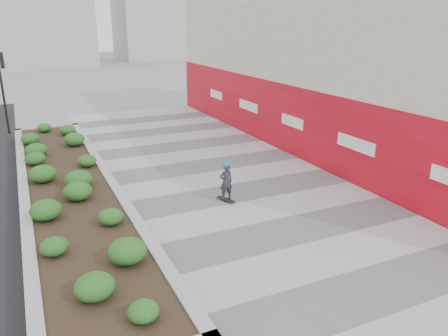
% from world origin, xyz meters
% --- Properties ---
extents(ground, '(160.00, 160.00, 0.00)m').
position_xyz_m(ground, '(0.00, 0.00, 0.00)').
color(ground, gray).
rests_on(ground, ground).
extents(walkway, '(8.00, 36.00, 0.01)m').
position_xyz_m(walkway, '(0.00, 3.00, 0.01)').
color(walkway, '#A8A8AD').
rests_on(walkway, ground).
extents(building, '(6.04, 24.08, 8.00)m').
position_xyz_m(building, '(6.98, 8.98, 3.98)').
color(building, beige).
rests_on(building, ground).
extents(planter, '(3.00, 18.00, 0.90)m').
position_xyz_m(planter, '(-5.50, 7.00, 0.42)').
color(planter, '#9E9EA0').
rests_on(planter, ground).
extents(traffic_signal_near, '(0.33, 0.28, 4.20)m').
position_xyz_m(traffic_signal_near, '(-7.23, 17.50, 2.76)').
color(traffic_signal_near, black).
rests_on(traffic_signal_near, ground).
extents(manhole_cover, '(0.44, 0.44, 0.01)m').
position_xyz_m(manhole_cover, '(0.50, 3.00, 0.00)').
color(manhole_cover, '#595654').
rests_on(manhole_cover, ground).
extents(skateboarder, '(0.44, 0.75, 1.36)m').
position_xyz_m(skateboarder, '(-0.88, 4.49, 0.69)').
color(skateboarder, beige).
rests_on(skateboarder, ground).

